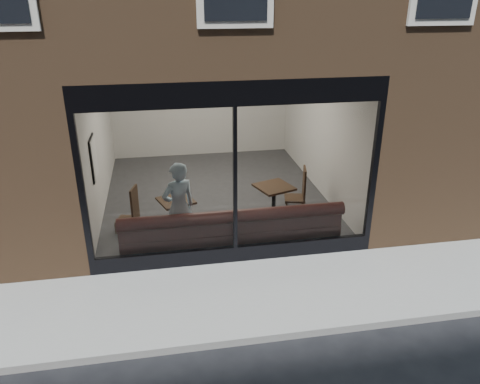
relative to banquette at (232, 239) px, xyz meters
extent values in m
plane|color=black|center=(0.00, -2.45, -0.23)|extent=(120.00, 120.00, 0.00)
cube|color=gray|center=(0.00, -1.45, -0.22)|extent=(40.00, 2.00, 0.01)
cube|color=gray|center=(0.00, -2.50, -0.17)|extent=(40.00, 0.10, 0.12)
cube|color=brown|center=(-3.75, 5.55, 1.38)|extent=(2.50, 12.00, 3.20)
cube|color=brown|center=(3.75, 5.55, 1.38)|extent=(2.50, 12.00, 3.20)
cube|color=brown|center=(0.00, 8.55, 1.38)|extent=(5.00, 6.00, 3.20)
plane|color=#2D2D30|center=(0.00, 2.55, -0.21)|extent=(6.00, 6.00, 0.00)
plane|color=white|center=(0.00, 2.55, 2.97)|extent=(6.00, 6.00, 0.00)
plane|color=silver|center=(0.00, 5.54, 1.37)|extent=(5.00, 0.00, 5.00)
plane|color=silver|center=(-2.49, 2.55, 1.37)|extent=(0.00, 6.00, 6.00)
plane|color=silver|center=(2.49, 2.55, 1.37)|extent=(0.00, 6.00, 6.00)
cube|color=black|center=(0.00, -0.40, -0.08)|extent=(5.00, 0.10, 0.30)
cube|color=black|center=(0.00, -0.40, 2.77)|extent=(5.00, 0.10, 0.40)
cube|color=black|center=(0.00, -0.40, 1.32)|extent=(0.06, 0.10, 2.50)
plane|color=white|center=(0.00, -0.43, 1.33)|extent=(4.80, 0.00, 4.80)
cube|color=#3B1516|center=(0.00, 0.00, 0.00)|extent=(4.00, 0.55, 0.45)
imported|color=#AECEE2|center=(-0.93, 0.18, 0.63)|extent=(0.74, 0.62, 1.72)
cube|color=black|center=(-0.96, 0.76, 0.52)|extent=(0.78, 0.78, 0.04)
cube|color=black|center=(1.06, 1.09, 0.52)|extent=(0.86, 0.86, 0.04)
cube|color=black|center=(-1.94, 1.10, 0.01)|extent=(0.47, 0.47, 0.04)
cube|color=black|center=(1.65, 1.54, 0.01)|extent=(0.53, 0.53, 0.04)
cube|color=white|center=(-2.45, 1.36, 1.26)|extent=(0.02, 0.58, 0.78)
camera|label=1|loc=(-1.16, -7.47, 4.25)|focal=35.00mm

